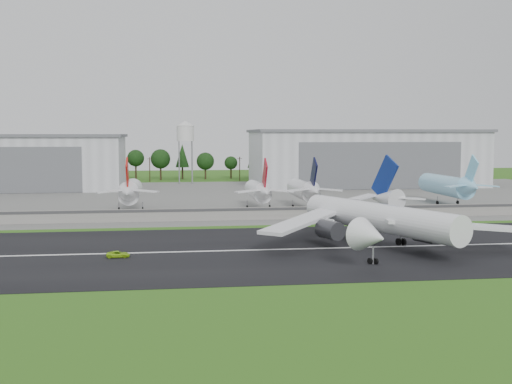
{
  "coord_description": "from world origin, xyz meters",
  "views": [
    {
      "loc": [
        -13.0,
        -115.19,
        23.14
      ],
      "look_at": [
        8.26,
        40.0,
        9.0
      ],
      "focal_mm": 45.0,
      "sensor_mm": 36.0,
      "label": 1
    }
  ],
  "objects": [
    {
      "name": "main_airliner",
      "position": [
        29.3,
        9.59,
        4.89
      ],
      "size": [
        53.28,
        57.23,
        18.17
      ],
      "rotation": [
        0.0,
        0.0,
        3.52
      ],
      "color": "white",
      "rests_on": "runway"
    },
    {
      "name": "runway_centerline",
      "position": [
        0.0,
        10.0,
        0.11
      ],
      "size": [
        220.0,
        1.0,
        0.02
      ],
      "primitive_type": "cube",
      "color": "white",
      "rests_on": "runway"
    },
    {
      "name": "apron",
      "position": [
        0.0,
        120.0,
        0.05
      ],
      "size": [
        320.0,
        150.0,
        0.1
      ],
      "primitive_type": "cube",
      "color": "slate",
      "rests_on": "ground"
    },
    {
      "name": "water_tower",
      "position": [
        -5.0,
        185.0,
        24.55
      ],
      "size": [
        8.4,
        8.4,
        29.4
      ],
      "color": "#99999E",
      "rests_on": "ground"
    },
    {
      "name": "hangar_west",
      "position": [
        -80.0,
        164.92,
        11.63
      ],
      "size": [
        97.0,
        44.0,
        23.2
      ],
      "color": "silver",
      "rests_on": "ground"
    },
    {
      "name": "treeline",
      "position": [
        0.0,
        215.0,
        0.0
      ],
      "size": [
        320.0,
        16.0,
        22.0
      ],
      "primitive_type": null,
      "color": "black",
      "rests_on": "ground"
    },
    {
      "name": "parked_jet_navy",
      "position": [
        28.45,
        76.55,
        6.12
      ],
      "size": [
        7.36,
        31.29,
        16.62
      ],
      "color": "white",
      "rests_on": "ground"
    },
    {
      "name": "hangar_east",
      "position": [
        75.0,
        164.92,
        12.63
      ],
      "size": [
        102.0,
        47.0,
        25.2
      ],
      "color": "silver",
      "rests_on": "ground"
    },
    {
      "name": "runway",
      "position": [
        0.0,
        10.0,
        0.05
      ],
      "size": [
        320.0,
        60.0,
        0.1
      ],
      "primitive_type": "cube",
      "color": "black",
      "rests_on": "ground"
    },
    {
      "name": "parked_jet_red_b",
      "position": [
        14.21,
        76.53,
        5.97
      ],
      "size": [
        7.36,
        31.29,
        16.46
      ],
      "color": "white",
      "rests_on": "ground"
    },
    {
      "name": "parked_jet_skyblue",
      "position": [
        77.51,
        81.61,
        6.52
      ],
      "size": [
        7.36,
        37.29,
        17.09
      ],
      "color": "#8ED2F5",
      "rests_on": "ground"
    },
    {
      "name": "ground_vehicle",
      "position": [
        -22.54,
        5.82,
        0.71
      ],
      "size": [
        4.42,
        2.11,
        1.22
      ],
      "primitive_type": "imported",
      "rotation": [
        0.0,
        0.0,
        1.59
      ],
      "color": "#98D318",
      "rests_on": "runway"
    },
    {
      "name": "utility_poles",
      "position": [
        0.0,
        200.0,
        0.0
      ],
      "size": [
        230.0,
        3.0,
        12.0
      ],
      "primitive_type": null,
      "color": "black",
      "rests_on": "ground"
    },
    {
      "name": "ground",
      "position": [
        0.0,
        0.0,
        0.0
      ],
      "size": [
        600.0,
        600.0,
        0.0
      ],
      "primitive_type": "plane",
      "color": "#2C5E16",
      "rests_on": "ground"
    },
    {
      "name": "blast_fence",
      "position": [
        0.0,
        54.99,
        1.81
      ],
      "size": [
        240.0,
        0.61,
        3.5
      ],
      "color": "gray",
      "rests_on": "ground"
    },
    {
      "name": "parked_jet_red_a",
      "position": [
        -24.27,
        76.59,
        6.35
      ],
      "size": [
        7.36,
        31.29,
        16.86
      ],
      "color": "silver",
      "rests_on": "ground"
    }
  ]
}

